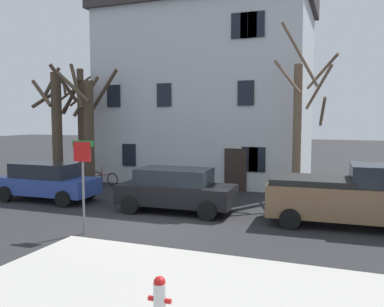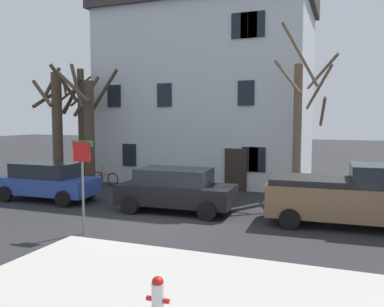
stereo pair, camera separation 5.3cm
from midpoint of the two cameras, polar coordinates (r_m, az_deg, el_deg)
ground_plane at (r=13.94m, az=-6.00°, el=-9.91°), size 120.00×120.00×0.00m
building_main at (r=24.13m, az=2.18°, el=10.84°), size 11.94×7.52×11.87m
tree_bare_near at (r=22.21m, az=-18.64°, el=4.10°), size 2.40×2.43×6.28m
tree_bare_mid at (r=23.06m, az=-15.60°, el=4.43°), size 2.30×2.69×6.27m
tree_bare_far at (r=21.42m, az=-14.53°, el=3.76°), size 2.66×2.71×6.36m
tree_bare_end at (r=18.48m, az=14.95°, el=4.44°), size 2.76×2.76×7.64m
car_blue_wagon at (r=18.69m, az=-19.94°, el=-3.67°), size 4.45×2.01×1.65m
car_black_wagon at (r=15.49m, az=-2.41°, el=-5.07°), size 4.50×2.20×1.67m
pickup_truck_brown at (r=14.38m, az=21.16°, el=-5.65°), size 5.19×2.47×2.08m
fire_hydrant at (r=7.35m, az=-4.82°, el=-19.62°), size 0.42×0.22×0.77m
street_sign_pole at (r=12.78m, az=-15.33°, el=-2.16°), size 0.76×0.07×2.90m
bicycle_leaning at (r=22.10m, az=-12.30°, el=-3.49°), size 1.74×0.29×1.03m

